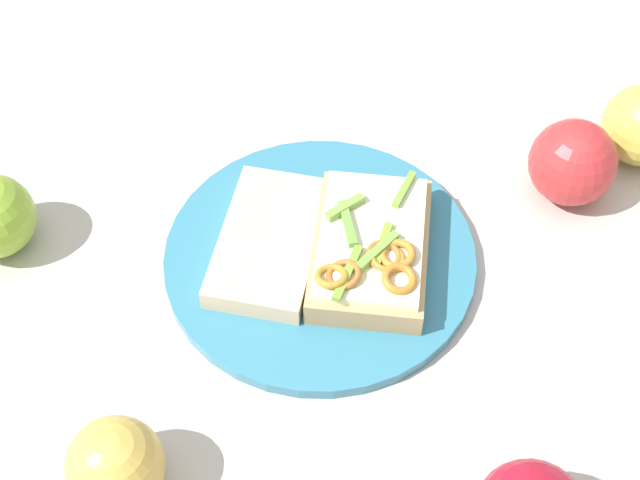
{
  "coord_description": "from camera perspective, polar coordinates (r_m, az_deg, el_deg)",
  "views": [
    {
      "loc": [
        -0.5,
        -0.16,
        0.7
      ],
      "look_at": [
        0.0,
        0.0,
        0.03
      ],
      "focal_mm": 53.24,
      "sensor_mm": 36.0,
      "label": 1
    }
  ],
  "objects": [
    {
      "name": "apple_1",
      "position": [
        0.74,
        -12.2,
        -13.09
      ],
      "size": [
        0.09,
        0.09,
        0.07
      ],
      "primitive_type": "sphere",
      "rotation": [
        0.0,
        0.0,
        4.88
      ],
      "color": "gold",
      "rests_on": "ground_plane"
    },
    {
      "name": "apple_2",
      "position": [
        0.93,
        14.95,
        4.52
      ],
      "size": [
        0.12,
        0.12,
        0.08
      ],
      "primitive_type": "sphere",
      "rotation": [
        0.0,
        0.0,
        5.56
      ],
      "color": "red",
      "rests_on": "ground_plane"
    },
    {
      "name": "bread_slice_side",
      "position": [
        0.86,
        -3.02,
        -0.1
      ],
      "size": [
        0.16,
        0.1,
        0.02
      ],
      "primitive_type": "cube",
      "rotation": [
        0.0,
        0.0,
        3.25
      ],
      "color": "beige",
      "rests_on": "plate"
    },
    {
      "name": "sandwich",
      "position": [
        0.84,
        3.07,
        -0.49
      ],
      "size": [
        0.17,
        0.13,
        0.05
      ],
      "rotation": [
        0.0,
        0.0,
        3.34
      ],
      "color": "tan",
      "rests_on": "plate"
    },
    {
      "name": "ground_plane",
      "position": [
        0.87,
        0.0,
        -1.32
      ],
      "size": [
        2.0,
        2.0,
        0.0
      ],
      "primitive_type": "plane",
      "color": "#BEB3A5",
      "rests_on": "ground"
    },
    {
      "name": "plate",
      "position": [
        0.87,
        0.0,
        -1.07
      ],
      "size": [
        0.28,
        0.28,
        0.01
      ],
      "primitive_type": "cylinder",
      "color": "teal",
      "rests_on": "ground_plane"
    }
  ]
}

